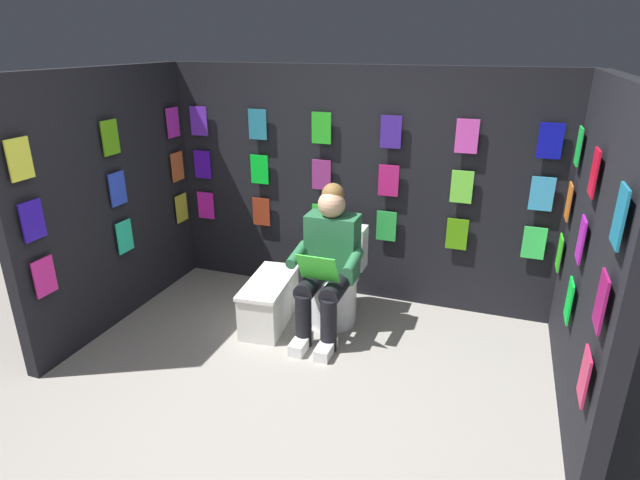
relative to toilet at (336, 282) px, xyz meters
The scene contains 7 objects.
ground_plane 1.53m from the toilet, 90.23° to the left, with size 30.00×30.00×0.00m, color gray.
display_wall_back 0.86m from the toilet, 90.64° to the right, with size 3.46×0.14×2.01m.
display_wall_left 1.93m from the toilet, 163.68° to the left, with size 0.14×1.98×2.01m.
display_wall_right 1.92m from the toilet, 16.42° to the left, with size 0.14×1.98×2.01m.
toilet is the anchor object (origin of this frame).
person_reading 0.35m from the toilet, 89.85° to the left, with size 0.52×0.68×1.19m.
comic_longbox_near 0.57m from the toilet, 27.99° to the left, with size 0.39×0.74×0.38m.
Camera 1 is at (-1.15, 2.15, 2.19)m, focal length 28.98 mm.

